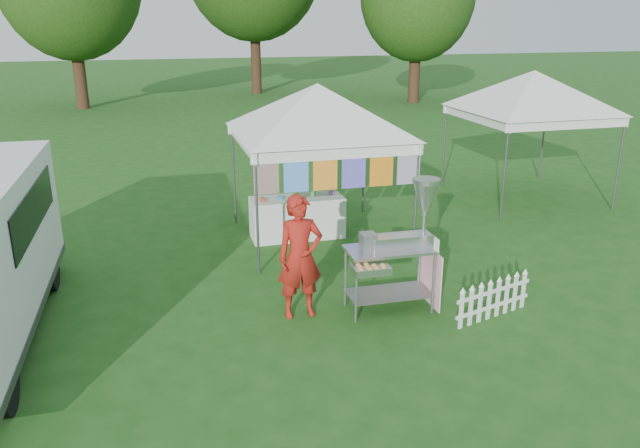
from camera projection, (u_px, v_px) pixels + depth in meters
name	position (u px, v px, depth m)	size (l,w,h in m)	color
ground	(380.00, 316.00, 9.10)	(120.00, 120.00, 0.00)	#1C4F16
canopy_main	(318.00, 84.00, 11.35)	(4.24, 4.24, 3.45)	#59595E
canopy_right	(535.00, 71.00, 14.10)	(4.24, 4.24, 3.45)	#59595E
donut_cart	(404.00, 235.00, 8.99)	(1.43, 0.95, 1.97)	gray
vendor	(300.00, 257.00, 8.87)	(0.66, 0.43, 1.81)	#A51C14
picket_fence	(493.00, 300.00, 8.97)	(1.39, 0.44, 0.56)	white
display_table	(297.00, 217.00, 12.25)	(1.80, 0.70, 0.81)	white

